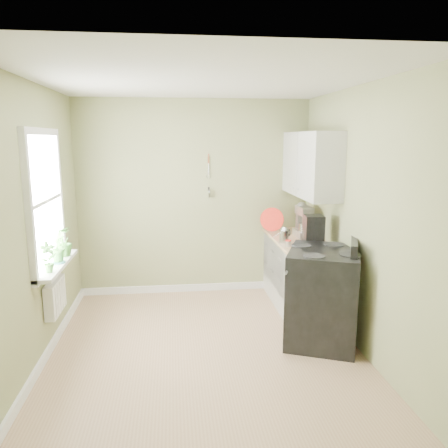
{
  "coord_description": "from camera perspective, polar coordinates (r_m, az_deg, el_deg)",
  "views": [
    {
      "loc": [
        -0.3,
        -4.23,
        2.17
      ],
      "look_at": [
        0.27,
        0.55,
        1.22
      ],
      "focal_mm": 35.0,
      "sensor_mm": 36.0,
      "label": 1
    }
  ],
  "objects": [
    {
      "name": "floor",
      "position": [
        4.77,
        -2.51,
        -16.07
      ],
      "size": [
        3.2,
        3.6,
        0.02
      ],
      "primitive_type": "cube",
      "color": "#A37C5A",
      "rests_on": "ground"
    },
    {
      "name": "coffee_maker",
      "position": [
        5.22,
        11.55,
        -1.05
      ],
      "size": [
        0.24,
        0.26,
        0.38
      ],
      "color": "black",
      "rests_on": "countertop"
    },
    {
      "name": "radiator",
      "position": [
        4.92,
        -21.2,
        -8.86
      ],
      "size": [
        0.12,
        0.5,
        0.35
      ],
      "primitive_type": "cube",
      "color": "white",
      "rests_on": "wall_left"
    },
    {
      "name": "base_cabinets",
      "position": [
        5.74,
        9.82,
        -6.63
      ],
      "size": [
        0.6,
        1.6,
        0.87
      ],
      "primitive_type": "cube",
      "color": "silver",
      "rests_on": "floor"
    },
    {
      "name": "red_tray",
      "position": [
        6.03,
        6.28,
        0.59
      ],
      "size": [
        0.32,
        0.19,
        0.33
      ],
      "primitive_type": "cylinder",
      "rotation": [
        1.45,
        0.0,
        -0.43
      ],
      "color": "red",
      "rests_on": "countertop"
    },
    {
      "name": "jar",
      "position": [
        5.23,
        8.39,
        -2.48
      ],
      "size": [
        0.07,
        0.07,
        0.08
      ],
      "color": "#A39888",
      "rests_on": "countertop"
    },
    {
      "name": "countertop",
      "position": [
        5.62,
        9.87,
        -2.21
      ],
      "size": [
        0.64,
        1.6,
        0.04
      ],
      "primitive_type": "cube",
      "color": "tan",
      "rests_on": "base_cabinets"
    },
    {
      "name": "wall_back",
      "position": [
        6.1,
        -3.9,
        3.39
      ],
      "size": [
        3.2,
        0.02,
        2.7
      ],
      "primitive_type": "cube",
      "color": "#919566",
      "rests_on": "floor"
    },
    {
      "name": "window",
      "position": [
        4.75,
        -22.4,
        2.8
      ],
      "size": [
        0.06,
        1.14,
        1.44
      ],
      "color": "white",
      "rests_on": "wall_left"
    },
    {
      "name": "wall_utensils",
      "position": [
        6.06,
        -2.01,
        5.39
      ],
      "size": [
        0.02,
        0.14,
        0.58
      ],
      "color": "tan",
      "rests_on": "wall_back"
    },
    {
      "name": "plant_a",
      "position": [
        4.51,
        -22.03,
        -4.04
      ],
      "size": [
        0.19,
        0.18,
        0.31
      ],
      "primitive_type": "imported",
      "rotation": [
        0.0,
        0.0,
        0.57
      ],
      "color": "#3F7E30",
      "rests_on": "window_sill"
    },
    {
      "name": "ceiling",
      "position": [
        4.28,
        -2.84,
        18.38
      ],
      "size": [
        3.2,
        3.6,
        0.02
      ],
      "primitive_type": "cube",
      "color": "white",
      "rests_on": "wall_back"
    },
    {
      "name": "plant_c",
      "position": [
        5.08,
        -20.26,
        -2.16
      ],
      "size": [
        0.25,
        0.25,
        0.32
      ],
      "primitive_type": "imported",
      "rotation": [
        0.0,
        0.0,
        4.12
      ],
      "color": "#3F7E30",
      "rests_on": "window_sill"
    },
    {
      "name": "kettle",
      "position": [
        5.4,
        7.86,
        -1.4
      ],
      "size": [
        0.19,
        0.11,
        0.2
      ],
      "color": "silver",
      "rests_on": "countertop"
    },
    {
      "name": "stove",
      "position": [
        4.85,
        12.8,
        -9.08
      ],
      "size": [
        1.02,
        1.04,
        1.15
      ],
      "color": "black",
      "rests_on": "floor"
    },
    {
      "name": "window_sill",
      "position": [
        4.86,
        -20.99,
        -5.0
      ],
      "size": [
        0.18,
        1.14,
        0.04
      ],
      "primitive_type": "cube",
      "color": "white",
      "rests_on": "wall_left"
    },
    {
      "name": "wall_left",
      "position": [
        4.5,
        -23.55,
        -0.29
      ],
      "size": [
        0.02,
        3.6,
        2.7
      ],
      "primitive_type": "cube",
      "color": "#919566",
      "rests_on": "floor"
    },
    {
      "name": "plant_b",
      "position": [
        4.86,
        -20.91,
        -2.83
      ],
      "size": [
        0.17,
        0.2,
        0.32
      ],
      "primitive_type": "imported",
      "rotation": [
        0.0,
        0.0,
        1.72
      ],
      "color": "#3F7E30",
      "rests_on": "window_sill"
    },
    {
      "name": "upper_cabinets",
      "position": [
        5.61,
        11.24,
        7.65
      ],
      "size": [
        0.35,
        1.4,
        0.8
      ],
      "primitive_type": "cube",
      "color": "silver",
      "rests_on": "wall_right"
    },
    {
      "name": "wall_right",
      "position": [
        4.71,
        17.25,
        0.61
      ],
      "size": [
        0.02,
        3.6,
        2.7
      ],
      "primitive_type": "cube",
      "color": "#919566",
      "rests_on": "floor"
    },
    {
      "name": "stand_mixer",
      "position": [
        5.77,
        10.39,
        0.22
      ],
      "size": [
        0.23,
        0.38,
        0.44
      ],
      "color": "#B2B2B7",
      "rests_on": "countertop"
    }
  ]
}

